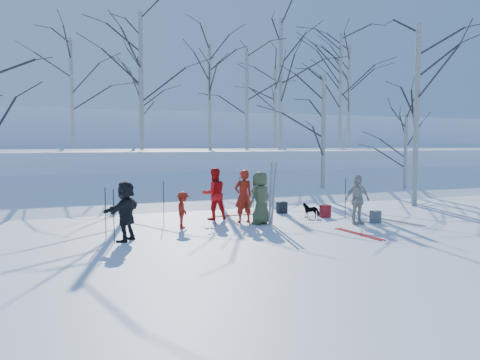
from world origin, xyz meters
name	(u,v)px	position (x,y,z in m)	size (l,w,h in m)	color
ground	(259,228)	(0.00, 0.00, 0.00)	(120.00, 120.00, 0.00)	white
snow_ramp	(193,198)	(0.00, 7.00, 0.15)	(70.00, 9.50, 1.40)	white
snow_plateau	(149,167)	(0.00, 17.00, 1.00)	(70.00, 18.00, 2.20)	white
far_hill	(111,148)	(0.00, 38.00, 2.00)	(90.00, 30.00, 6.00)	white
skier_olive_center	(261,198)	(0.32, 0.61, 0.81)	(0.79, 0.51, 1.61)	#475030
skier_red_north	(243,196)	(-0.05, 1.08, 0.82)	(0.60, 0.39, 1.65)	#A91F0F
skier_redor_behind	(214,194)	(-0.70, 2.00, 0.83)	(0.81, 0.63, 1.67)	red
skier_red_seated	(183,210)	(-2.05, 0.81, 0.53)	(0.69, 0.40, 1.07)	#A91F0F
skier_cream_east	(357,200)	(3.06, -0.47, 0.75)	(0.88, 0.37, 1.51)	beige
skier_grey_west	(126,211)	(-3.84, -0.39, 0.76)	(1.41, 0.45, 1.52)	black
dog	(311,210)	(2.41, 1.18, 0.24)	(0.26, 0.57, 0.49)	black
upright_ski_left	(271,194)	(0.53, 0.34, 0.95)	(0.07, 0.02, 1.90)	silver
upright_ski_right	(274,194)	(0.64, 0.36, 0.95)	(0.07, 0.02, 1.90)	silver
ski_pair_a	(398,221)	(4.52, -0.57, 0.01)	(0.53, 1.91, 0.02)	silver
ski_pair_b	(359,234)	(2.15, -1.83, 0.01)	(0.32, 1.91, 0.02)	red
ski_pair_c	(213,228)	(-1.25, 0.51, 0.01)	(0.85, 1.85, 0.02)	silver
ski_pair_d	(238,215)	(0.33, 2.55, 0.01)	(1.91, 0.31, 0.02)	red
ski_pole_a	(125,212)	(-3.78, 0.14, 0.67)	(0.02, 0.02, 1.34)	black
ski_pole_b	(114,216)	(-4.15, -0.52, 0.67)	(0.02, 0.02, 1.34)	black
ski_pole_c	(355,199)	(3.48, 0.25, 0.67)	(0.02, 0.02, 1.34)	black
ski_pole_d	(106,213)	(-4.29, -0.01, 0.67)	(0.02, 0.02, 1.34)	black
ski_pole_e	(240,197)	(0.30, 2.27, 0.67)	(0.02, 0.02, 1.34)	black
ski_pole_f	(354,201)	(3.12, -0.22, 0.67)	(0.02, 0.02, 1.34)	black
ski_pole_g	(345,198)	(3.33, 0.56, 0.67)	(0.02, 0.02, 1.34)	black
ski_pole_h	(253,195)	(0.98, 2.73, 0.67)	(0.02, 0.02, 1.34)	black
ski_pole_i	(164,203)	(-2.44, 1.61, 0.67)	(0.02, 0.02, 1.34)	black
backpack_red	(325,211)	(2.88, 1.05, 0.21)	(0.32, 0.22, 0.42)	maroon
backpack_grey	(375,217)	(3.73, -0.48, 0.19)	(0.30, 0.20, 0.38)	#525459
backpack_dark	(282,208)	(1.96, 2.43, 0.20)	(0.34, 0.24, 0.40)	black
birch_plateau_b	(72,94)	(-4.58, 13.54, 5.03)	(4.57, 4.57, 5.67)	silver
birch_plateau_c	(349,97)	(13.00, 14.50, 5.61)	(5.37, 5.37, 6.82)	silver
birch_plateau_d	(141,81)	(-1.62, 9.98, 5.38)	(5.05, 5.05, 6.35)	silver
birch_plateau_f	(140,106)	(-0.75, 15.52, 4.68)	(4.08, 4.08, 4.97)	silver
birch_plateau_g	(275,108)	(6.57, 12.57, 4.58)	(3.93, 3.93, 4.76)	silver
birch_plateau_h	(247,101)	(4.23, 11.22, 4.79)	(4.22, 4.22, 5.18)	silver
birch_plateau_i	(210,97)	(2.20, 11.43, 4.92)	(4.41, 4.41, 5.44)	silver
birch_plateau_j	(281,84)	(6.76, 12.23, 5.90)	(5.78, 5.78, 7.40)	silver
birch_plateau_k	(340,91)	(10.48, 11.72, 5.60)	(5.36, 5.36, 6.80)	silver
birch_edge_b	(416,116)	(7.76, 2.32, 3.55)	(5.57, 5.57, 7.10)	silver
birch_edge_c	(405,155)	(9.83, 5.26, 1.91)	(3.28, 3.28, 3.83)	silver
birch_edge_e	(323,138)	(5.65, 5.74, 2.73)	(4.43, 4.43, 5.46)	silver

